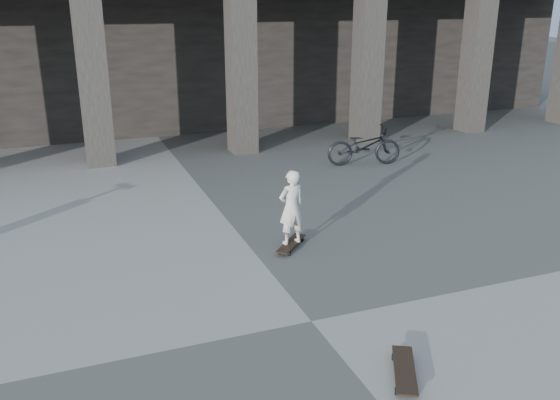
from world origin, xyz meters
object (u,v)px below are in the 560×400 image
object	(u,v)px
skateboard_spare	(405,371)
longboard	(291,244)
child	(291,207)
bicycle	(364,146)

from	to	relation	value
skateboard_spare	longboard	bearing A→B (deg)	25.66
child	longboard	bearing A→B (deg)	-127.24
longboard	skateboard_spare	world-z (taller)	skateboard_spare
bicycle	skateboard_spare	bearing A→B (deg)	167.45
child	bicycle	distance (m)	5.32
bicycle	child	bearing A→B (deg)	152.01
skateboard_spare	child	size ratio (longest dim) A/B	0.72
skateboard_spare	bicycle	xyz separation A→B (m)	(3.64, 7.62, 0.38)
child	bicycle	xyz separation A→B (m)	(3.48, 4.01, -0.23)
skateboard_spare	bicycle	size ratio (longest dim) A/B	0.49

